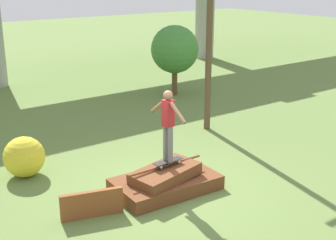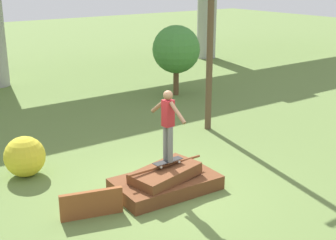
% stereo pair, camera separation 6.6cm
% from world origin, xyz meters
% --- Properties ---
extents(ground_plane, '(80.00, 80.00, 0.00)m').
position_xyz_m(ground_plane, '(0.00, 0.00, 0.00)').
color(ground_plane, olive).
extents(scrap_pile, '(2.44, 1.50, 0.65)m').
position_xyz_m(scrap_pile, '(-0.02, -0.02, 0.24)').
color(scrap_pile, brown).
rests_on(scrap_pile, ground_plane).
extents(scrap_plank_loose, '(1.28, 0.45, 0.58)m').
position_xyz_m(scrap_plank_loose, '(-1.94, -0.09, 0.29)').
color(scrap_plank_loose, brown).
rests_on(scrap_plank_loose, ground_plane).
extents(skateboard, '(0.75, 0.22, 0.09)m').
position_xyz_m(skateboard, '(0.04, -0.03, 0.72)').
color(skateboard, black).
rests_on(skateboard, scrap_pile).
extents(skater, '(0.23, 1.20, 1.64)m').
position_xyz_m(skater, '(0.04, -0.03, 1.69)').
color(skater, slate).
rests_on(skater, skateboard).
extents(utility_pole, '(1.30, 0.20, 6.76)m').
position_xyz_m(utility_pole, '(3.70, 2.83, 3.51)').
color(utility_pole, brown).
rests_on(utility_pole, ground_plane).
extents(tree_behind_right, '(1.91, 1.91, 2.83)m').
position_xyz_m(tree_behind_right, '(5.47, 6.90, 1.87)').
color(tree_behind_right, brown).
rests_on(tree_behind_right, ground_plane).
extents(bush_yellow_flowering, '(1.01, 1.01, 1.01)m').
position_xyz_m(bush_yellow_flowering, '(-2.32, 2.71, 0.51)').
color(bush_yellow_flowering, gold).
rests_on(bush_yellow_flowering, ground_plane).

